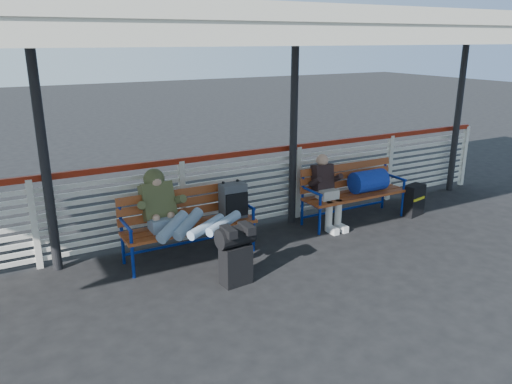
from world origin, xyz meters
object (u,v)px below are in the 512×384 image
bench_left (204,212)px  bench_right (360,184)px  companion_person (327,190)px  luggage_stack (236,253)px  traveler_man (187,219)px  suitcase_side (414,200)px

bench_left → bench_right: size_ratio=1.00×
bench_left → companion_person: bearing=0.7°
bench_right → companion_person: 0.68m
luggage_stack → bench_right: bearing=15.0°
luggage_stack → bench_left: 1.05m
traveler_man → companion_person: traveler_man is taller
bench_left → suitcase_side: bench_left is taller
luggage_stack → bench_right: (2.81, 1.06, 0.19)m
bench_left → suitcase_side: bearing=-4.2°
companion_person → suitcase_side: (1.60, -0.30, -0.33)m
traveler_man → suitcase_side: (4.07, 0.07, -0.41)m
companion_person → traveler_man: bearing=-171.5°
bench_right → suitcase_side: bench_right is taller
luggage_stack → bench_left: (0.03, 1.03, 0.20)m
luggage_stack → traveler_man: bearing=111.0°
luggage_stack → companion_person: (2.12, 1.05, 0.19)m
luggage_stack → suitcase_side: luggage_stack is taller
luggage_stack → suitcase_side: (3.72, 0.76, -0.14)m
suitcase_side → companion_person: bearing=156.6°
companion_person → suitcase_side: bearing=-10.5°
luggage_stack → bench_left: bench_left is taller
suitcase_side → bench_left: bearing=162.9°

